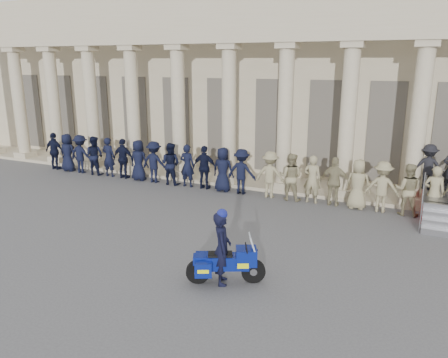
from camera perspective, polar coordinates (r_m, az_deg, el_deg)
ground at (r=13.16m, az=-8.47°, el=-9.98°), size 90.00×90.00×0.00m
building at (r=25.57m, az=9.68°, el=12.62°), size 40.00×12.50×9.00m
officer_rank at (r=19.04m, az=0.01°, el=1.24°), size 20.95×0.74×1.96m
motorcycle at (r=11.37m, az=0.33°, el=-10.83°), size 1.91×1.27×1.32m
rider at (r=11.19m, az=-0.26°, el=-8.88°), size 0.72×0.83×2.02m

